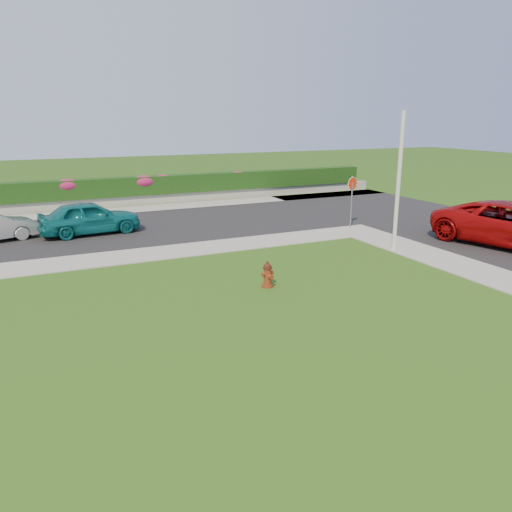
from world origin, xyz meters
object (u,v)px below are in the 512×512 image
sedan_teal (90,217)px  stop_sign (352,190)px  fire_hydrant (268,275)px  utility_pole (398,183)px

sedan_teal → stop_sign: stop_sign is taller
fire_hydrant → sedan_teal: (-4.07, 9.88, 0.39)m
sedan_teal → stop_sign: bearing=-113.5°
utility_pole → stop_sign: (0.94, 4.27, -0.87)m
sedan_teal → utility_pole: (10.61, -8.01, 1.90)m
fire_hydrant → stop_sign: stop_sign is taller
fire_hydrant → utility_pole: size_ratio=0.15×
utility_pole → sedan_teal: bearing=143.0°
sedan_teal → utility_pole: utility_pole is taller
stop_sign → fire_hydrant: bearing=-132.8°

